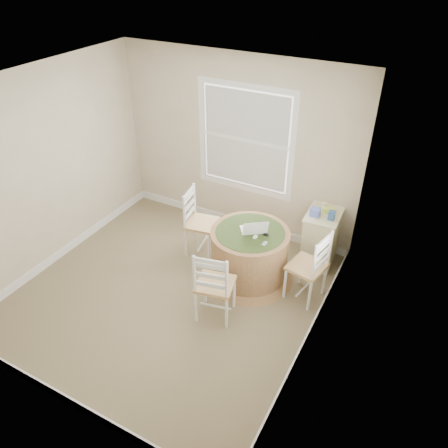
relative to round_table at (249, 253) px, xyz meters
The scene contains 14 objects.
room 1.22m from the round_table, 133.73° to the right, with size 3.64×3.64×2.64m.
round_table is the anchor object (origin of this frame).
chair_left 0.86m from the round_table, 166.46° to the left, with size 0.42×0.40×0.95m, color white, non-canonical shape.
chair_near 0.82m from the round_table, 93.63° to the right, with size 0.42×0.40×0.95m, color white, non-canonical shape.
chair_right 0.77m from the round_table, ahead, with size 0.42×0.40×0.95m, color white, non-canonical shape.
laptop 0.36m from the round_table, 47.42° to the left, with size 0.41×0.41×0.22m.
mouse 0.36m from the round_table, 36.03° to the right, with size 0.06×0.09×0.03m, color white.
phone 0.44m from the round_table, 29.11° to the right, with size 0.04×0.09×0.02m, color #B7BABF.
keys 0.39m from the round_table, ahead, with size 0.06×0.05×0.03m, color black.
corner_chest 1.04m from the round_table, 47.36° to the left, with size 0.46×0.60×0.77m.
tissue_box 1.00m from the round_table, 47.51° to the left, with size 0.12×0.12×0.10m, color #5E71D8.
box_yellow 1.18m from the round_table, 47.87° to the left, with size 0.15×0.10×0.06m, color #D1E450.
box_blue 1.15m from the round_table, 39.21° to the left, with size 0.08×0.08×0.12m, color #325896.
cup_cream 1.18m from the round_table, 52.96° to the left, with size 0.07×0.07×0.09m, color beige.
Camera 1 is at (2.56, -3.34, 3.81)m, focal length 35.00 mm.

